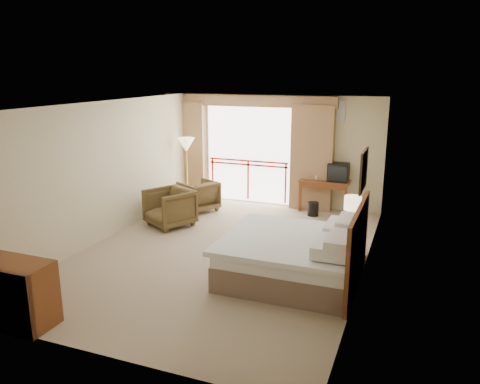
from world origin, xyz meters
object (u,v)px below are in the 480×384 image
at_px(dresser, 6,292).
at_px(table_lamp, 353,204).
at_px(tv, 338,172).
at_px(wastebasket, 313,209).
at_px(nightstand, 350,241).
at_px(floor_lamp, 186,147).
at_px(armchair_near, 170,226).
at_px(side_table, 168,202).
at_px(desk, 325,186).
at_px(armchair_far, 199,210).
at_px(bed, 295,256).

bearing_deg(dresser, table_lamp, 43.79).
distance_m(tv, wastebasket, 1.05).
bearing_deg(dresser, nightstand, 43.43).
bearing_deg(nightstand, floor_lamp, 158.38).
relative_size(armchair_near, dresser, 0.68).
relative_size(side_table, dresser, 0.43).
height_order(table_lamp, desk, table_lamp).
distance_m(table_lamp, side_table, 4.27).
bearing_deg(side_table, tv, 27.92).
relative_size(armchair_near, side_table, 1.57).
bearing_deg(side_table, armchair_far, 65.17).
bearing_deg(desk, wastebasket, -102.19).
xyz_separation_m(tv, floor_lamp, (-3.66, -0.56, 0.46)).
bearing_deg(tv, dresser, -126.78).
bearing_deg(nightstand, armchair_near, 179.13).
relative_size(nightstand, desk, 0.48).
height_order(armchair_near, side_table, side_table).
bearing_deg(dresser, floor_lamp, 92.01).
xyz_separation_m(table_lamp, armchair_far, (-3.80, 1.52, -0.97)).
height_order(bed, tv, tv).
height_order(bed, side_table, bed).
xyz_separation_m(wastebasket, floor_lamp, (-3.20, -0.08, 1.27)).
bearing_deg(table_lamp, dresser, -133.91).
bearing_deg(table_lamp, tv, 104.97).
bearing_deg(table_lamp, desk, 110.60).
height_order(desk, tv, tv).
xyz_separation_m(desk, side_table, (-3.18, -1.90, -0.20)).
distance_m(armchair_near, dresser, 4.32).
bearing_deg(wastebasket, nightstand, -61.82).
bearing_deg(wastebasket, armchair_far, -167.99).
xyz_separation_m(bed, table_lamp, (0.69, 1.33, 0.59)).
distance_m(desk, wastebasket, 0.71).
relative_size(armchair_far, dresser, 0.61).
bearing_deg(tv, floor_lamp, 177.75).
height_order(nightstand, tv, tv).
height_order(wastebasket, dresser, dresser).
relative_size(desk, tv, 2.48).
xyz_separation_m(nightstand, floor_lamp, (-4.34, 2.06, 1.15)).
distance_m(wastebasket, armchair_near, 3.28).
bearing_deg(tv, nightstand, -86.21).
height_order(armchair_far, side_table, side_table).
xyz_separation_m(table_lamp, side_table, (-4.17, 0.72, -0.58)).
height_order(nightstand, dresser, dresser).
xyz_separation_m(bed, nightstand, (0.69, 1.28, -0.10)).
height_order(side_table, dresser, dresser).
bearing_deg(nightstand, table_lamp, 93.72).
bearing_deg(desk, armchair_near, -136.42).
distance_m(desk, dresser, 7.27).
bearing_deg(side_table, table_lamp, -9.79).
distance_m(table_lamp, desk, 2.83).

